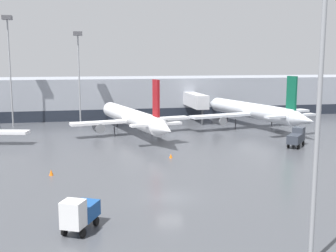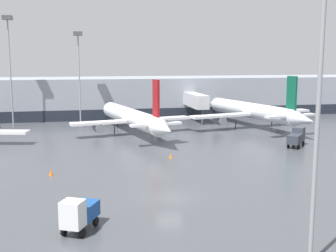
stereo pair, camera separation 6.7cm
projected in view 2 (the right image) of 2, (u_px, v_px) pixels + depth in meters
The scene contains 11 objects.
ground_plane at pixel (169, 197), 40.83m from camera, with size 320.00×320.00×0.00m, color #424449.
terminal_building at pixel (115, 97), 100.02m from camera, with size 160.00×27.51×9.00m.
parked_jet_0 at pixel (132, 118), 74.50m from camera, with size 21.79×32.85×10.21m.
parked_jet_2 at pixel (253, 111), 81.95m from camera, with size 26.76×32.39×10.45m.
service_truck_0 at pixel (79, 213), 32.51m from camera, with size 3.20×4.16×2.77m.
service_truck_2 at pixel (297, 137), 64.41m from camera, with size 4.49×4.70×2.82m.
traffic_cone_2 at pixel (171, 156), 57.07m from camera, with size 0.45×0.45×0.55m.
traffic_cone_3 at pixel (51, 172), 48.43m from camera, with size 0.49×0.49×0.69m.
apron_light_mast_2 at pixel (323, 21), 25.05m from camera, with size 1.80×1.80×19.76m.
apron_light_mast_3 at pixel (9, 42), 81.76m from camera, with size 1.80×1.80×21.61m.
apron_light_mast_6 at pixel (78, 52), 84.69m from camera, with size 1.80×1.80×18.75m.
Camera 2 is at (-8.14, -38.40, 13.18)m, focal length 45.00 mm.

